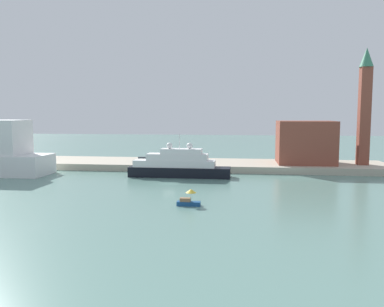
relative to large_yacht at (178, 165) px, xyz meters
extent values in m
plane|color=slate|center=(-0.55, -9.17, -2.76)|extent=(400.00, 400.00, 0.00)
cube|color=#B7AD99|center=(-0.55, 16.22, -1.88)|extent=(110.00, 18.77, 1.76)
cube|color=black|center=(0.35, 0.00, -1.55)|extent=(24.49, 4.77, 2.42)
cube|color=white|center=(-0.88, 0.00, 0.47)|extent=(19.59, 4.39, 1.63)
cube|color=white|center=(-0.14, 0.00, 2.08)|extent=(14.69, 4.00, 1.57)
cube|color=white|center=(0.84, 0.00, 3.47)|extent=(9.80, 3.62, 1.22)
cylinder|color=silver|center=(0.35, 0.00, 5.82)|extent=(0.16, 0.16, 3.49)
sphere|color=white|center=(2.80, 0.00, 4.80)|extent=(1.45, 1.45, 1.45)
sphere|color=white|center=(-2.10, 0.00, 4.80)|extent=(1.45, 1.45, 1.45)
cube|color=navy|center=(6.61, -29.25, -2.41)|extent=(3.89, 1.20, 0.70)
cube|color=#8C6647|center=(6.02, -29.25, -1.76)|extent=(1.71, 0.96, 0.59)
cylinder|color=#B2B2B2|center=(6.99, -29.25, -1.31)|extent=(0.06, 0.06, 1.49)
cone|color=gold|center=(6.99, -29.25, -0.26)|extent=(1.78, 1.78, 0.62)
cube|color=brown|center=(32.31, 16.44, 4.75)|extent=(14.90, 12.47, 11.52)
cube|color=brown|center=(46.95, 15.43, 11.75)|extent=(2.74, 2.74, 25.50)
cone|color=#387A5B|center=(46.95, 15.43, 26.97)|extent=(3.56, 3.56, 4.94)
cube|color=black|center=(-11.91, 13.64, -0.61)|extent=(4.33, 1.83, 0.79)
cube|color=#262D33|center=(-12.13, 13.64, 0.10)|extent=(2.60, 1.64, 0.64)
cylinder|color=maroon|center=(-7.65, 12.30, -0.30)|extent=(0.36, 0.36, 1.41)
sphere|color=tan|center=(-7.65, 12.30, 0.53)|extent=(0.24, 0.24, 0.24)
cylinder|color=black|center=(3.98, 8.62, -0.70)|extent=(0.52, 0.52, 0.61)
camera|label=1|loc=(15.28, -92.11, 12.41)|focal=36.49mm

